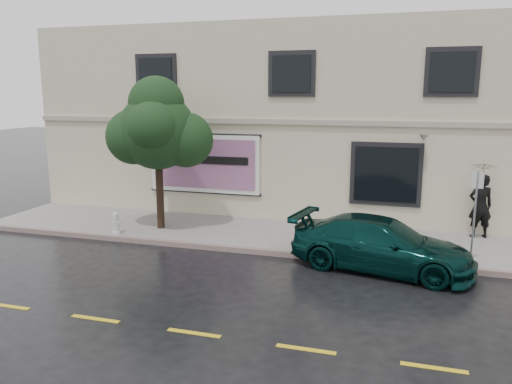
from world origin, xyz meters
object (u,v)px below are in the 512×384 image
(car, at_px, (381,244))
(pedestrian, at_px, (480,206))
(street_tree, at_px, (158,132))
(fire_hydrant, at_px, (116,223))

(car, distance_m, pedestrian, 4.43)
(pedestrian, xyz_separation_m, street_tree, (-10.00, -1.79, 2.20))
(fire_hydrant, bearing_deg, street_tree, 53.55)
(fire_hydrant, bearing_deg, pedestrian, 24.30)
(car, xyz_separation_m, fire_hydrant, (-8.27, 0.60, -0.19))
(car, bearing_deg, pedestrian, -28.27)
(car, relative_size, street_tree, 1.05)
(street_tree, height_order, fire_hydrant, street_tree)
(fire_hydrant, bearing_deg, car, 5.95)
(pedestrian, relative_size, fire_hydrant, 2.85)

